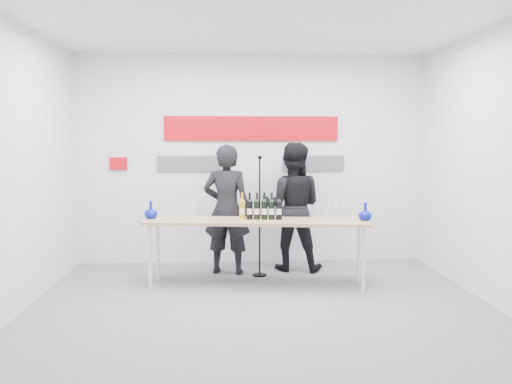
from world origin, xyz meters
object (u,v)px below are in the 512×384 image
tasting_table (256,225)px  presenter_right (292,207)px  presenter_left (227,209)px  mic_stand (260,240)px

tasting_table → presenter_right: (0.53, 0.75, 0.12)m
presenter_left → mic_stand: bearing=170.7°
presenter_left → presenter_right: size_ratio=0.99×
tasting_table → presenter_right: size_ratio=1.59×
presenter_left → tasting_table: bearing=132.0°
presenter_left → presenter_right: presenter_right is taller
presenter_right → mic_stand: presenter_right is taller
presenter_right → tasting_table: bearing=66.5°
tasting_table → presenter_right: presenter_right is taller
tasting_table → mic_stand: (0.07, 0.45, -0.27)m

